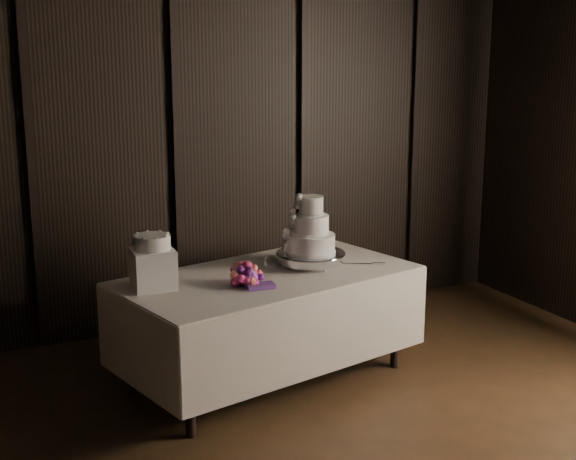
{
  "coord_description": "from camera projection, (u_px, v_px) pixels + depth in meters",
  "views": [
    {
      "loc": [
        -1.8,
        -2.57,
        2.26
      ],
      "look_at": [
        0.37,
        2.19,
        1.05
      ],
      "focal_mm": 50.0,
      "sensor_mm": 36.0,
      "label": 1
    }
  ],
  "objects": [
    {
      "name": "room",
      "position": [
        432.0,
        242.0,
        3.17
      ],
      "size": [
        6.08,
        7.08,
        3.08
      ],
      "color": "black",
      "rests_on": "ground"
    },
    {
      "name": "display_table",
      "position": [
        268.0,
        323.0,
        5.45
      ],
      "size": [
        2.18,
        1.48,
        0.76
      ],
      "rotation": [
        0.0,
        0.0,
        0.24
      ],
      "color": "#EFE2CE",
      "rests_on": "ground"
    },
    {
      "name": "cake_stand",
      "position": [
        311.0,
        259.0,
        5.57
      ],
      "size": [
        0.6,
        0.6,
        0.09
      ],
      "primitive_type": "cylinder",
      "rotation": [
        0.0,
        0.0,
        -0.29
      ],
      "color": "silver",
      "rests_on": "display_table"
    },
    {
      "name": "wedding_cake",
      "position": [
        308.0,
        232.0,
        5.5
      ],
      "size": [
        0.39,
        0.34,
        0.4
      ],
      "rotation": [
        0.0,
        0.0,
        -0.36
      ],
      "color": "white",
      "rests_on": "cake_stand"
    },
    {
      "name": "bouquet",
      "position": [
        246.0,
        275.0,
        5.13
      ],
      "size": [
        0.32,
        0.41,
        0.19
      ],
      "primitive_type": null,
      "rotation": [
        0.0,
        0.0,
        -0.08
      ],
      "color": "#E7554F",
      "rests_on": "display_table"
    },
    {
      "name": "box_pedestal",
      "position": [
        153.0,
        269.0,
        5.04
      ],
      "size": [
        0.27,
        0.27,
        0.25
      ],
      "primitive_type": "cube",
      "rotation": [
        0.0,
        0.0,
        -0.04
      ],
      "color": "white",
      "rests_on": "display_table"
    },
    {
      "name": "small_cake",
      "position": [
        152.0,
        242.0,
        5.01
      ],
      "size": [
        0.26,
        0.26,
        0.09
      ],
      "primitive_type": "cylinder",
      "rotation": [
        0.0,
        0.0,
        0.15
      ],
      "color": "white",
      "rests_on": "box_pedestal"
    },
    {
      "name": "cake_knife",
      "position": [
        352.0,
        264.0,
        5.61
      ],
      "size": [
        0.34,
        0.2,
        0.01
      ],
      "primitive_type": "cube",
      "rotation": [
        0.0,
        0.0,
        -0.5
      ],
      "color": "silver",
      "rests_on": "display_table"
    }
  ]
}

